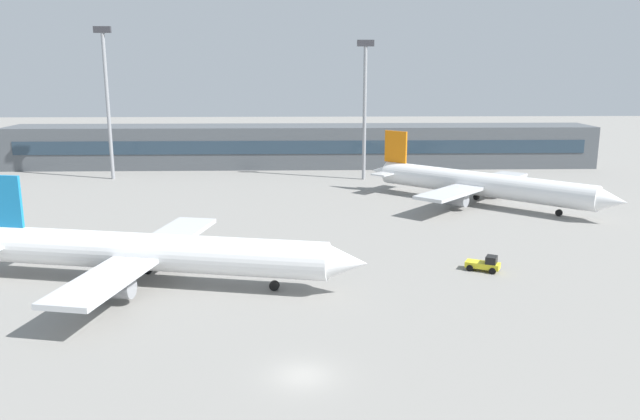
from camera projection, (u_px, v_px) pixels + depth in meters
The scene contains 7 objects.
ground_plane at pixel (302, 232), 83.67m from camera, with size 400.00×400.00×0.00m, color gray.
terminal_building at pixel (302, 146), 138.40m from camera, with size 127.83×12.13×9.00m.
airplane_near at pixel (156, 253), 63.11m from camera, with size 42.89×30.31×10.69m.
airplane_mid at pixel (483, 185), 99.66m from camera, with size 34.28×31.97×10.72m.
baggage_tug_yellow at pixel (485, 264), 67.47m from camera, with size 3.89×3.02×1.75m.
floodlight_tower_west at pixel (365, 101), 119.62m from camera, with size 3.20×0.80×26.57m.
floodlight_tower_east at pixel (107, 94), 119.81m from camera, with size 3.20×0.80×29.05m.
Camera 1 is at (0.03, -40.94, 21.54)m, focal length 35.07 mm.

